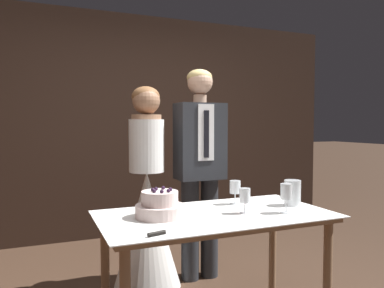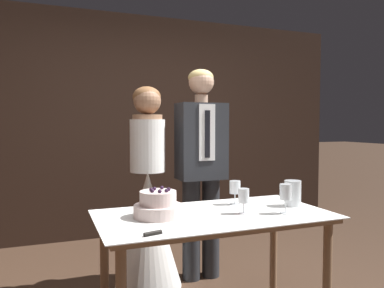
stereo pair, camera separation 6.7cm
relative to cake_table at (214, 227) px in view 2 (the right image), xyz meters
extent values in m
cube|color=black|center=(0.02, 2.28, 0.63)|extent=(5.31, 0.12, 2.59)
cylinder|color=#8E6B4C|center=(0.65, -0.30, -0.31)|extent=(0.06, 0.06, 0.71)
cylinder|color=#8E6B4C|center=(-0.65, 0.30, -0.31)|extent=(0.06, 0.06, 0.71)
cylinder|color=#8E6B4C|center=(0.65, 0.30, -0.31)|extent=(0.06, 0.06, 0.71)
cube|color=#8E6B4C|center=(0.00, 0.00, 0.06)|extent=(1.41, 0.72, 0.03)
cube|color=white|center=(0.00, 0.00, 0.08)|extent=(1.47, 0.78, 0.01)
cylinder|color=beige|center=(-0.35, 0.05, 0.12)|extent=(0.30, 0.30, 0.08)
cylinder|color=beige|center=(-0.35, 0.05, 0.20)|extent=(0.22, 0.22, 0.08)
sphere|color=#2D1933|center=(-0.29, 0.03, 0.25)|extent=(0.02, 0.02, 0.02)
sphere|color=#2D1933|center=(-0.31, 0.10, 0.25)|extent=(0.02, 0.02, 0.02)
sphere|color=#2D1933|center=(-0.36, 0.09, 0.25)|extent=(0.02, 0.02, 0.02)
sphere|color=#2D1933|center=(-0.39, 0.06, 0.25)|extent=(0.02, 0.02, 0.02)
sphere|color=#2D1933|center=(-0.40, 0.01, 0.25)|extent=(0.02, 0.02, 0.02)
sphere|color=#2D1933|center=(-0.36, -0.02, 0.25)|extent=(0.02, 0.02, 0.02)
sphere|color=#2D1933|center=(-0.32, -0.01, 0.25)|extent=(0.02, 0.02, 0.02)
cube|color=silver|center=(-0.29, -0.26, 0.09)|extent=(0.30, 0.10, 0.00)
cylinder|color=black|center=(-0.48, -0.31, 0.10)|extent=(0.10, 0.05, 0.02)
cylinder|color=silver|center=(0.18, -0.07, 0.09)|extent=(0.07, 0.07, 0.00)
cylinder|color=silver|center=(0.18, -0.07, 0.12)|extent=(0.01, 0.01, 0.07)
cylinder|color=silver|center=(0.18, -0.07, 0.20)|extent=(0.07, 0.07, 0.09)
cylinder|color=maroon|center=(0.18, -0.07, 0.17)|extent=(0.06, 0.06, 0.03)
cylinder|color=silver|center=(0.25, 0.20, 0.09)|extent=(0.07, 0.07, 0.00)
cylinder|color=silver|center=(0.25, 0.20, 0.13)|extent=(0.01, 0.01, 0.07)
cylinder|color=silver|center=(0.25, 0.20, 0.21)|extent=(0.08, 0.08, 0.09)
cylinder|color=maroon|center=(0.25, 0.20, 0.18)|extent=(0.06, 0.06, 0.04)
cylinder|color=silver|center=(0.43, -0.16, 0.09)|extent=(0.07, 0.07, 0.00)
cylinder|color=silver|center=(0.43, -0.16, 0.13)|extent=(0.01, 0.01, 0.09)
cylinder|color=silver|center=(0.43, -0.16, 0.22)|extent=(0.07, 0.07, 0.10)
cylinder|color=silver|center=(0.61, 0.01, 0.17)|extent=(0.11, 0.11, 0.18)
cylinder|color=beige|center=(0.61, 0.01, 0.12)|extent=(0.05, 0.05, 0.08)
sphere|color=#F9CC4C|center=(0.61, 0.01, 0.18)|extent=(0.02, 0.02, 0.02)
cone|color=white|center=(-0.23, 0.77, -0.20)|extent=(0.54, 0.54, 0.93)
cylinder|color=white|center=(-0.23, 0.77, 0.48)|extent=(0.28, 0.28, 0.42)
cylinder|color=#A37556|center=(-0.23, 0.77, 0.71)|extent=(0.24, 0.24, 0.04)
sphere|color=#A37556|center=(-0.23, 0.77, 0.84)|extent=(0.22, 0.22, 0.22)
ellipsoid|color=brown|center=(-0.23, 0.79, 0.87)|extent=(0.22, 0.22, 0.16)
cylinder|color=#282B30|center=(0.14, 0.77, -0.24)|extent=(0.15, 0.15, 0.85)
cylinder|color=#282B30|center=(0.32, 0.77, -0.24)|extent=(0.15, 0.15, 0.85)
cube|color=#282B30|center=(0.23, 0.77, 0.51)|extent=(0.40, 0.24, 0.64)
cube|color=white|center=(0.23, 0.65, 0.58)|extent=(0.14, 0.01, 0.46)
cube|color=black|center=(0.23, 0.64, 0.57)|extent=(0.04, 0.01, 0.38)
cylinder|color=#DBAD8E|center=(0.23, 0.77, 0.86)|extent=(0.11, 0.11, 0.07)
sphere|color=#DBAD8E|center=(0.23, 0.77, 1.00)|extent=(0.21, 0.21, 0.21)
ellipsoid|color=#D6B770|center=(0.23, 0.78, 1.04)|extent=(0.21, 0.21, 0.14)
camera|label=1|loc=(-1.04, -2.11, 0.65)|focal=35.00mm
camera|label=2|loc=(-0.97, -2.14, 0.65)|focal=35.00mm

